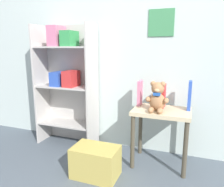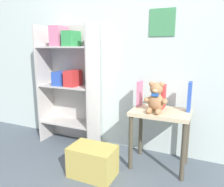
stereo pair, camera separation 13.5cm
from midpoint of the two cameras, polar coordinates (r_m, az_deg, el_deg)
name	(u,v)px [view 2 (the right image)]	position (r m, az deg, el deg)	size (l,w,h in m)	color
wall_back	(152,34)	(2.32, 12.07, 15.07)	(4.80, 0.07, 2.50)	silver
bookshelf_side	(69,77)	(2.55, -9.60, 4.28)	(0.68, 0.29, 1.36)	#BCB7B2
display_table	(160,121)	(2.09, 14.36, -7.11)	(0.52, 0.37, 0.55)	beige
teddy_bear	(156,98)	(1.98, 13.29, -1.24)	(0.21, 0.19, 0.27)	#A8754C
book_standing_pink	(140,93)	(2.16, 9.03, 0.03)	(0.03, 0.12, 0.25)	#D17093
book_standing_red	(163,97)	(2.12, 15.08, -0.78)	(0.02, 0.12, 0.22)	red
book_standing_blue	(190,97)	(2.09, 21.36, -0.77)	(0.03, 0.11, 0.27)	#2D51B7
storage_bin	(93,161)	(2.01, -3.05, -17.26)	(0.40, 0.26, 0.27)	tan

